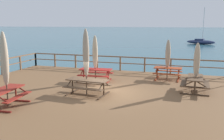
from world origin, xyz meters
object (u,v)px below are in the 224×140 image
object	(u,v)px
patio_umbrella_short_front	(86,53)
patio_umbrella_tall_mid_left	(5,59)
picnic_table_front_left	(6,94)
picnic_table_front_right	(96,72)
picnic_table_mid_left	(195,81)
patio_umbrella_short_back	(168,54)
sailboat_distant	(201,42)
patio_umbrella_tall_back_left	(95,52)
patio_umbrella_tall_mid_right	(197,61)
picnic_table_back_right	(88,83)
picnic_table_back_left	(168,71)

from	to	relation	value
patio_umbrella_short_front	patio_umbrella_tall_mid_left	world-z (taller)	patio_umbrella_short_front
picnic_table_front_left	picnic_table_front_right	bearing A→B (deg)	70.32
picnic_table_front_right	patio_umbrella_tall_mid_left	distance (m)	6.00
picnic_table_mid_left	patio_umbrella_short_front	world-z (taller)	patio_umbrella_short_front
picnic_table_front_right	patio_umbrella_short_back	xyz separation A→B (m)	(4.14, 1.89, 1.05)
patio_umbrella_short_back	picnic_table_front_right	bearing A→B (deg)	-155.53
sailboat_distant	patio_umbrella_tall_back_left	bearing A→B (deg)	-100.17
patio_umbrella_tall_back_left	patio_umbrella_tall_mid_right	distance (m)	5.84
picnic_table_back_right	patio_umbrella_tall_back_left	world-z (taller)	patio_umbrella_tall_back_left
picnic_table_front_right	patio_umbrella_tall_mid_left	bearing A→B (deg)	-109.16
picnic_table_back_right	picnic_table_back_left	world-z (taller)	same
picnic_table_front_right	sailboat_distant	world-z (taller)	sailboat_distant
picnic_table_front_left	picnic_table_mid_left	bearing A→B (deg)	32.46
picnic_table_front_right	patio_umbrella_short_front	bearing A→B (deg)	-77.87
picnic_table_front_left	sailboat_distant	bearing A→B (deg)	78.69
patio_umbrella_short_back	patio_umbrella_tall_mid_right	world-z (taller)	patio_umbrella_tall_mid_right
sailboat_distant	picnic_table_back_left	bearing A→B (deg)	-94.84
picnic_table_back_left	patio_umbrella_short_back	bearing A→B (deg)	127.11
picnic_table_back_left	patio_umbrella_short_back	distance (m)	1.06
patio_umbrella_tall_mid_left	picnic_table_front_left	bearing A→B (deg)	-161.88
picnic_table_back_right	patio_umbrella_short_back	bearing A→B (deg)	53.53
patio_umbrella_short_back	patio_umbrella_tall_mid_right	bearing A→B (deg)	-55.49
sailboat_distant	picnic_table_back_right	bearing A→B (deg)	-98.73
patio_umbrella_tall_back_left	sailboat_distant	size ratio (longest dim) A/B	0.36
picnic_table_back_right	picnic_table_front_left	xyz separation A→B (m)	(-2.64, -2.70, -0.01)
picnic_table_front_left	patio_umbrella_short_back	size ratio (longest dim) A/B	0.75
picnic_table_mid_left	picnic_table_back_left	bearing A→B (deg)	123.61
picnic_table_back_left	patio_umbrella_tall_mid_left	world-z (taller)	patio_umbrella_tall_mid_left
patio_umbrella_short_back	picnic_table_back_right	bearing A→B (deg)	-126.47
patio_umbrella_short_front	patio_umbrella_tall_mid_right	size ratio (longest dim) A/B	1.28
picnic_table_back_left	sailboat_distant	size ratio (longest dim) A/B	0.23
patio_umbrella_short_front	picnic_table_mid_left	bearing A→B (deg)	23.21
picnic_table_back_left	patio_umbrella_short_back	size ratio (longest dim) A/B	0.69
patio_umbrella_short_front	patio_umbrella_tall_mid_right	world-z (taller)	patio_umbrella_short_front
picnic_table_mid_left	patio_umbrella_tall_mid_left	world-z (taller)	patio_umbrella_tall_mid_left
picnic_table_back_right	sailboat_distant	size ratio (longest dim) A/B	0.28
patio_umbrella_short_front	picnic_table_front_left	bearing A→B (deg)	-133.50
picnic_table_mid_left	patio_umbrella_tall_mid_right	xyz separation A→B (m)	(0.02, 0.04, 1.06)
picnic_table_back_right	picnic_table_front_right	xyz separation A→B (m)	(-0.67, 2.82, -0.00)
picnic_table_mid_left	patio_umbrella_tall_mid_left	distance (m)	9.25
picnic_table_back_right	patio_umbrella_tall_mid_left	xyz separation A→B (m)	(-2.58, -2.68, 1.47)
patio_umbrella_tall_mid_left	sailboat_distant	world-z (taller)	sailboat_distant
patio_umbrella_tall_mid_right	sailboat_distant	size ratio (longest dim) A/B	0.33
picnic_table_mid_left	patio_umbrella_tall_back_left	world-z (taller)	patio_umbrella_tall_back_left
picnic_table_front_left	patio_umbrella_tall_back_left	distance (m)	5.95
patio_umbrella_tall_back_left	picnic_table_front_left	bearing A→B (deg)	-109.74
picnic_table_front_right	picnic_table_front_left	bearing A→B (deg)	-109.68
sailboat_distant	patio_umbrella_short_front	bearing A→B (deg)	-98.81
sailboat_distant	picnic_table_mid_left	bearing A→B (deg)	-92.44
picnic_table_front_left	sailboat_distant	distance (m)	48.96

